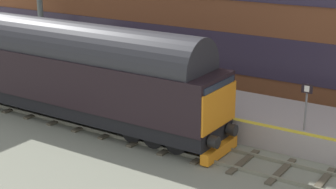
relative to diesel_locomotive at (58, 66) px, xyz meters
name	(u,v)px	position (x,y,z in m)	size (l,w,h in m)	color
ground_plane	(146,138)	(0.00, -5.05, -2.48)	(140.00, 140.00, 0.00)	gray
track_main	(146,137)	(0.00, -5.05, -2.42)	(2.50, 60.00, 0.15)	gray
station_platform	(189,105)	(3.60, -5.05, -1.98)	(4.00, 44.00, 1.01)	#A49A94
diesel_locomotive	(58,66)	(0.00, 0.00, 0.00)	(2.74, 17.52, 4.68)	black
platform_number_sign	(306,100)	(2.07, -11.25, -0.20)	(0.10, 0.44, 1.90)	slate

